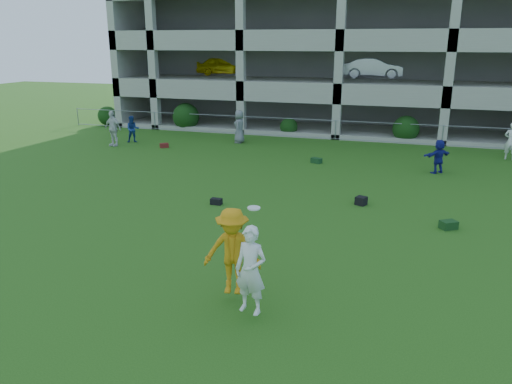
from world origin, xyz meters
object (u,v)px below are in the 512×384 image
(bystander_c, at_px, (239,127))
(bystander_e, at_px, (511,141))
(bystander_b, at_px, (113,128))
(parking_garage, at_px, (357,36))
(bystander_d, at_px, (439,156))
(crate_d, at_px, (361,201))
(bystander_a, at_px, (133,129))
(frisbee_contest, at_px, (237,256))

(bystander_c, xyz_separation_m, bystander_e, (14.24, -0.03, -0.00))
(bystander_b, relative_size, parking_garage, 0.07)
(bystander_b, distance_m, bystander_d, 17.22)
(bystander_b, height_order, crate_d, bystander_b)
(bystander_a, bearing_deg, bystander_e, -26.06)
(bystander_a, bearing_deg, bystander_d, -38.15)
(parking_garage, bearing_deg, bystander_b, -129.31)
(bystander_c, height_order, frisbee_contest, frisbee_contest)
(bystander_a, height_order, bystander_c, bystander_c)
(bystander_a, bearing_deg, parking_garage, 18.52)
(bystander_b, height_order, frisbee_contest, frisbee_contest)
(bystander_a, relative_size, parking_garage, 0.05)
(bystander_b, xyz_separation_m, bystander_d, (17.19, -0.89, -0.23))
(bystander_b, relative_size, bystander_e, 1.05)
(bystander_b, bearing_deg, bystander_a, 78.57)
(bystander_b, height_order, bystander_c, bystander_b)
(bystander_c, height_order, bystander_e, bystander_c)
(bystander_c, distance_m, bystander_d, 11.42)
(bystander_c, relative_size, bystander_e, 1.00)
(parking_garage, bearing_deg, bystander_e, -51.06)
(crate_d, height_order, parking_garage, parking_garage)
(bystander_a, distance_m, crate_d, 15.91)
(bystander_c, distance_m, bystander_e, 14.24)
(bystander_b, bearing_deg, frisbee_contest, -37.28)
(bystander_a, xyz_separation_m, bystander_c, (5.93, 1.76, 0.17))
(bystander_e, distance_m, parking_garage, 15.32)
(bystander_e, bearing_deg, crate_d, 73.08)
(bystander_b, xyz_separation_m, crate_d, (14.43, -6.50, -0.84))
(bystander_c, bearing_deg, parking_garage, 149.30)
(bystander_b, height_order, bystander_e, bystander_b)
(parking_garage, bearing_deg, bystander_d, -69.67)
(bystander_c, bearing_deg, crate_d, 34.11)
(parking_garage, bearing_deg, bystander_c, -114.71)
(bystander_a, relative_size, bystander_e, 0.82)
(bystander_c, distance_m, crate_d, 12.41)
(bystander_c, height_order, crate_d, bystander_c)
(bystander_a, height_order, bystander_d, bystander_a)
(crate_d, relative_size, parking_garage, 0.01)
(frisbee_contest, bearing_deg, bystander_c, 109.12)
(frisbee_contest, bearing_deg, parking_garage, 91.85)
(bystander_b, xyz_separation_m, frisbee_contest, (12.54, -14.58, 0.22))
(bystander_a, xyz_separation_m, bystander_b, (-0.53, -1.21, 0.22))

